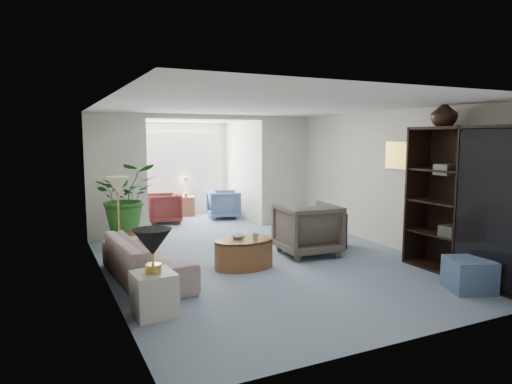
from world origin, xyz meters
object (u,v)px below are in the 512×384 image
coffee_cup (255,236)px  side_table_dark (331,229)px  plant_pot (128,238)px  ottoman (469,275)px  table_lamp (153,242)px  coffee_bowl (238,236)px  framed_picture (399,155)px  sunroom_table (186,206)px  sofa (146,259)px  floor_lamp (118,185)px  sunroom_chair_maroon (165,208)px  sunroom_chair_blue (224,204)px  entertainment_cabinet (468,203)px  cabinet_urn (444,113)px  coffee_table (244,253)px  end_table (154,294)px  wingback_chair (307,229)px

coffee_cup → side_table_dark: side_table_dark is taller
plant_pot → ottoman: bearing=-50.7°
table_lamp → ottoman: table_lamp is taller
coffee_bowl → framed_picture: bearing=-4.6°
sunroom_table → sofa: bearing=-113.0°
framed_picture → side_table_dark: bearing=142.4°
table_lamp → floor_lamp: (0.03, 2.54, 0.40)m
floor_lamp → coffee_cup: (1.82, -1.35, -0.75)m
side_table_dark → sunroom_chair_maroon: sunroom_chair_maroon is taller
side_table_dark → sunroom_chair_maroon: size_ratio=0.83×
ottoman → sunroom_chair_blue: 6.51m
framed_picture → plant_pot: size_ratio=1.25×
entertainment_cabinet → sunroom_table: bearing=107.6°
sofa → plant_pot: sofa is taller
side_table_dark → cabinet_urn: (0.69, -1.87, 2.06)m
coffee_table → side_table_dark: bearing=15.8°
coffee_table → entertainment_cabinet: (2.71, -1.80, 0.86)m
sofa → ottoman: bearing=-125.7°
floor_lamp → coffee_bowl: (1.62, -1.15, -0.77)m
coffee_table → sunroom_table: sunroom_table is taller
coffee_cup → coffee_table: bearing=146.3°
cabinet_urn → framed_picture: bearing=78.8°
sofa → ottoman: sofa is taller
framed_picture → coffee_bowl: framed_picture is taller
end_table → floor_lamp: floor_lamp is taller
coffee_bowl → sunroom_table: bearing=82.7°
sofa → coffee_table: 1.50m
entertainment_cabinet → plant_pot: (-4.09, 3.99, -0.93)m
coffee_table → side_table_dark: size_ratio=1.48×
framed_picture → floor_lamp: (-4.61, 1.39, -0.45)m
cabinet_urn → sunroom_chair_maroon: (-2.89, 5.49, -2.02)m
coffee_table → sunroom_chair_blue: size_ratio=1.24×
entertainment_cabinet → floor_lamp: bearing=145.2°
cabinet_urn → table_lamp: bearing=179.9°
floor_lamp → cabinet_urn: 5.19m
floor_lamp → sunroom_table: size_ratio=0.72×
table_lamp → coffee_bowl: (1.65, 1.40, -0.37)m
coffee_bowl → sunroom_chair_maroon: sunroom_chair_maroon is taller
coffee_bowl → side_table_dark: 2.13m
framed_picture → cabinet_urn: 1.36m
end_table → ottoman: size_ratio=0.94×
framed_picture → entertainment_cabinet: size_ratio=0.23×
sofa → entertainment_cabinet: 4.66m
coffee_table → side_table_dark: (2.02, 0.57, 0.10)m
cabinet_urn → floor_lamp: bearing=149.8°
wingback_chair → side_table_dark: bearing=-152.1°
sunroom_chair_maroon → coffee_bowl: bearing=12.7°
coffee_table → cabinet_urn: (2.71, -1.30, 2.15)m
framed_picture → side_table_dark: framed_picture is taller
end_table → wingback_chair: (3.01, 1.57, 0.20)m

